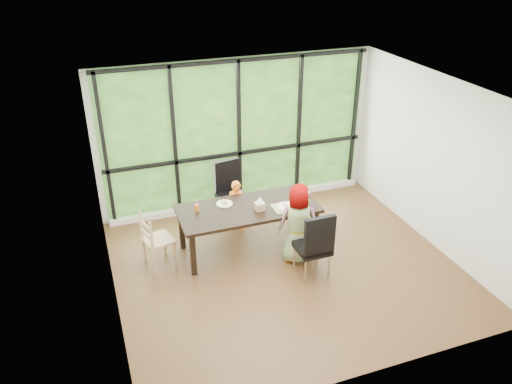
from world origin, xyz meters
TOP-DOWN VIEW (x-y plane):
  - ground at (0.00, 0.00)m, footprint 5.00×5.00m
  - back_wall at (0.00, 2.25)m, footprint 5.00×0.00m
  - foliage_backdrop at (0.00, 2.23)m, footprint 4.80×0.02m
  - window_mullions at (0.00, 2.19)m, footprint 4.80×0.06m
  - window_sill at (0.00, 2.15)m, footprint 4.80×0.12m
  - dining_table at (-0.37, 0.68)m, footprint 2.20×1.06m
  - chair_window_leather at (-0.33, 1.61)m, footprint 0.53×0.53m
  - chair_interior_leather at (0.29, -0.29)m, footprint 0.46×0.46m
  - chair_end_beech at (-1.78, 0.71)m, footprint 0.49×0.51m
  - child_toddler at (-0.37, 1.25)m, footprint 0.39×0.33m
  - child_older at (0.27, 0.14)m, footprint 0.71×0.57m
  - placemat at (0.21, 0.48)m, footprint 0.44×0.32m
  - plate_far at (-0.68, 0.90)m, footprint 0.26×0.26m
  - plate_near at (0.19, 0.50)m, footprint 0.28×0.28m
  - orange_cup at (-1.13, 0.84)m, footprint 0.07×0.07m
  - green_cup at (0.50, 0.40)m, footprint 0.07×0.07m
  - white_mug at (0.64, 0.70)m, footprint 0.08×0.08m
  - tissue_box at (-0.22, 0.54)m, footprint 0.14×0.14m
  - crepe_rolls_far at (-0.68, 0.90)m, footprint 0.10×0.12m
  - crepe_rolls_near at (0.19, 0.50)m, footprint 0.05×0.12m
  - straw_white at (-1.13, 0.84)m, footprint 0.01×0.04m
  - straw_pink at (0.50, 0.40)m, footprint 0.01×0.04m
  - tissue at (-0.22, 0.54)m, footprint 0.12×0.12m

SIDE VIEW (x-z plane):
  - ground at x=0.00m, z-range 0.00..0.00m
  - window_sill at x=0.00m, z-range 0.00..0.10m
  - dining_table at x=-0.37m, z-range 0.00..0.75m
  - chair_end_beech at x=-1.78m, z-range 0.00..0.90m
  - child_toddler at x=-0.37m, z-range 0.00..0.92m
  - chair_window_leather at x=-0.33m, z-range 0.00..1.08m
  - chair_interior_leather at x=0.29m, z-range 0.00..1.08m
  - child_older at x=0.27m, z-range 0.00..1.28m
  - placemat at x=0.21m, z-range 0.75..0.76m
  - plate_far at x=-0.68m, z-range 0.75..0.77m
  - plate_near at x=0.19m, z-range 0.75..0.77m
  - crepe_rolls_far at x=-0.68m, z-range 0.77..0.80m
  - crepe_rolls_near at x=0.19m, z-range 0.77..0.80m
  - white_mug at x=0.64m, z-range 0.75..0.83m
  - orange_cup at x=-1.13m, z-range 0.75..0.85m
  - green_cup at x=0.50m, z-range 0.75..0.87m
  - tissue_box at x=-0.22m, z-range 0.75..0.87m
  - straw_white at x=-1.13m, z-range 0.80..0.99m
  - straw_pink at x=0.50m, z-range 0.81..1.01m
  - tissue at x=-0.22m, z-range 0.87..0.98m
  - back_wall at x=0.00m, z-range -1.15..3.85m
  - foliage_backdrop at x=0.00m, z-range 0.03..2.67m
  - window_mullions at x=0.00m, z-range 0.03..2.67m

